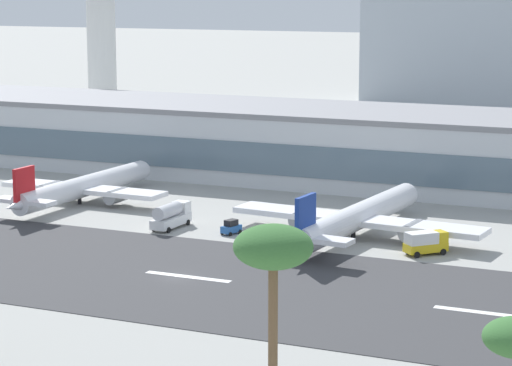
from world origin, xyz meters
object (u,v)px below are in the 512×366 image
(service_baggage_tug_2, at_px, (231,227))
(service_fuel_truck_1, at_px, (171,215))
(terminal_building, at_px, (302,142))
(airliner_red_tail_gate_0, at_px, (80,188))
(service_box_truck_0, at_px, (426,242))
(control_tower, at_px, (101,16))
(airliner_navy_tail_gate_1, at_px, (354,219))
(palm_tree_0, at_px, (273,253))

(service_baggage_tug_2, bearing_deg, service_fuel_truck_1, 106.67)
(terminal_building, height_order, airliner_red_tail_gate_0, terminal_building)
(service_box_truck_0, bearing_deg, control_tower, 92.34)
(airliner_navy_tail_gate_1, bearing_deg, service_baggage_tug_2, 111.00)
(airliner_navy_tail_gate_1, relative_size, palm_tree_0, 2.47)
(service_box_truck_0, xyz_separation_m, service_fuel_truck_1, (-40.24, 0.28, 0.24))
(airliner_navy_tail_gate_1, relative_size, service_fuel_truck_1, 5.11)
(terminal_building, distance_m, service_fuel_truck_1, 50.20)
(service_fuel_truck_1, bearing_deg, airliner_navy_tail_gate_1, -77.37)
(airliner_red_tail_gate_0, height_order, palm_tree_0, palm_tree_0)
(control_tower, distance_m, service_fuel_truck_1, 125.15)
(terminal_building, height_order, airliner_navy_tail_gate_1, terminal_building)
(airliner_red_tail_gate_0, xyz_separation_m, service_fuel_truck_1, (23.26, -10.44, -0.72))
(service_baggage_tug_2, height_order, palm_tree_0, palm_tree_0)
(airliner_red_tail_gate_0, relative_size, palm_tree_0, 2.32)
(control_tower, relative_size, airliner_navy_tail_gate_1, 1.05)
(airliner_navy_tail_gate_1, xyz_separation_m, service_box_truck_0, (12.37, -5.43, -1.13))
(airliner_red_tail_gate_0, height_order, service_fuel_truck_1, airliner_red_tail_gate_0)
(palm_tree_0, bearing_deg, control_tower, 125.87)
(terminal_building, bearing_deg, airliner_navy_tail_gate_1, -59.94)
(service_fuel_truck_1, bearing_deg, control_tower, 38.87)
(control_tower, bearing_deg, airliner_navy_tail_gate_1, -42.60)
(control_tower, distance_m, airliner_navy_tail_gate_1, 139.58)
(terminal_building, distance_m, palm_tree_0, 122.65)
(airliner_red_tail_gate_0, xyz_separation_m, service_box_truck_0, (63.50, -10.72, -0.96))
(terminal_building, relative_size, airliner_red_tail_gate_0, 4.66)
(control_tower, xyz_separation_m, airliner_red_tail_gate_0, (49.78, -87.52, -26.35))
(control_tower, height_order, airliner_red_tail_gate_0, control_tower)
(airliner_red_tail_gate_0, distance_m, service_baggage_tug_2, 35.00)
(airliner_navy_tail_gate_1, xyz_separation_m, service_baggage_tug_2, (-17.72, -5.00, -1.87))
(terminal_building, relative_size, palm_tree_0, 10.81)
(control_tower, bearing_deg, palm_tree_0, -54.13)
(airliner_red_tail_gate_0, relative_size, service_box_truck_0, 6.87)
(service_box_truck_0, height_order, palm_tree_0, palm_tree_0)
(terminal_building, bearing_deg, service_box_truck_0, -52.68)
(terminal_building, relative_size, service_box_truck_0, 31.98)
(airliner_red_tail_gate_0, distance_m, palm_tree_0, 102.08)
(airliner_navy_tail_gate_1, distance_m, service_baggage_tug_2, 18.51)
(terminal_building, bearing_deg, control_tower, 147.36)
(service_box_truck_0, distance_m, palm_tree_0, 66.04)
(control_tower, relative_size, service_fuel_truck_1, 5.38)
(terminal_building, xyz_separation_m, palm_tree_0, (42.65, -114.67, 8.61))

